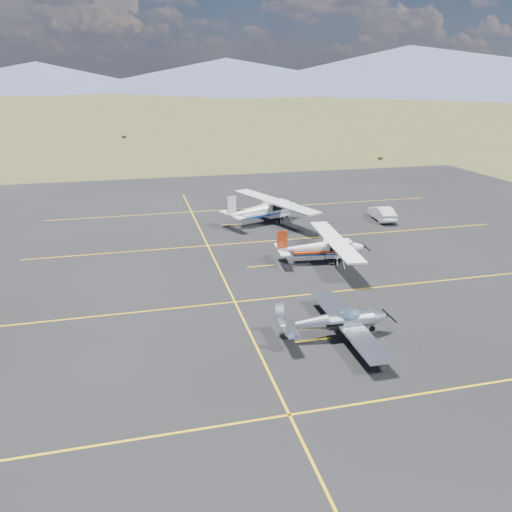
{
  "coord_description": "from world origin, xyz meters",
  "views": [
    {
      "loc": [
        -11.28,
        -24.89,
        12.82
      ],
      "look_at": [
        -3.86,
        5.38,
        1.6
      ],
      "focal_mm": 35.0,
      "sensor_mm": 36.0,
      "label": 1
    }
  ],
  "objects_px": {
    "aircraft_cessna": "(322,247)",
    "sedan": "(382,213)",
    "aircraft_low_wing": "(337,321)",
    "aircraft_plain": "(264,209)"
  },
  "relations": [
    {
      "from": "aircraft_low_wing",
      "to": "aircraft_plain",
      "type": "height_order",
      "value": "aircraft_plain"
    },
    {
      "from": "aircraft_cessna",
      "to": "aircraft_plain",
      "type": "relative_size",
      "value": 0.86
    },
    {
      "from": "aircraft_cessna",
      "to": "sedan",
      "type": "height_order",
      "value": "aircraft_cessna"
    },
    {
      "from": "aircraft_cessna",
      "to": "sedan",
      "type": "xyz_separation_m",
      "value": [
        9.56,
        9.24,
        -0.42
      ]
    },
    {
      "from": "aircraft_low_wing",
      "to": "aircraft_plain",
      "type": "bearing_deg",
      "value": 85.75
    },
    {
      "from": "aircraft_low_wing",
      "to": "sedan",
      "type": "distance_m",
      "value": 23.8
    },
    {
      "from": "aircraft_low_wing",
      "to": "aircraft_plain",
      "type": "distance_m",
      "value": 22.02
    },
    {
      "from": "aircraft_cessna",
      "to": "sedan",
      "type": "relative_size",
      "value": 2.43
    },
    {
      "from": "aircraft_plain",
      "to": "sedan",
      "type": "distance_m",
      "value": 11.21
    },
    {
      "from": "aircraft_cessna",
      "to": "aircraft_low_wing",
      "type": "bearing_deg",
      "value": -101.5
    }
  ]
}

